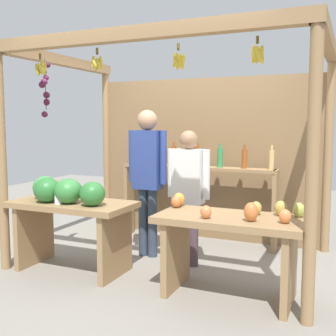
# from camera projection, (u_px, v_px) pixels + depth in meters

# --- Properties ---
(ground_plane) EXTENTS (12.00, 12.00, 0.00)m
(ground_plane) POSITION_uv_depth(u_px,v_px,m) (175.00, 259.00, 4.81)
(ground_plane) COLOR gray
(ground_plane) RESTS_ON ground
(market_stall) EXTENTS (3.21, 2.15, 2.39)m
(market_stall) POSITION_uv_depth(u_px,v_px,m) (190.00, 136.00, 5.09)
(market_stall) COLOR #99754C
(market_stall) RESTS_ON ground
(fruit_counter_left) EXTENTS (1.30, 0.65, 1.00)m
(fruit_counter_left) POSITION_uv_depth(u_px,v_px,m) (68.00, 208.00, 4.37)
(fruit_counter_left) COLOR #99754C
(fruit_counter_left) RESTS_ON ground
(fruit_counter_right) EXTENTS (1.32, 0.64, 0.90)m
(fruit_counter_right) POSITION_uv_depth(u_px,v_px,m) (231.00, 236.00, 3.72)
(fruit_counter_right) COLOR #99754C
(fruit_counter_right) RESTS_ON ground
(bottle_shelf_unit) EXTENTS (2.06, 0.22, 1.34)m
(bottle_shelf_unit) POSITION_uv_depth(u_px,v_px,m) (196.00, 181.00, 5.43)
(bottle_shelf_unit) COLOR #99754C
(bottle_shelf_unit) RESTS_ON ground
(vendor_man) EXTENTS (0.48, 0.23, 1.71)m
(vendor_man) POSITION_uv_depth(u_px,v_px,m) (148.00, 169.00, 4.83)
(vendor_man) COLOR #334050
(vendor_man) RESTS_ON ground
(vendor_woman) EXTENTS (0.48, 0.20, 1.48)m
(vendor_woman) POSITION_uv_depth(u_px,v_px,m) (188.00, 186.00, 4.52)
(vendor_woman) COLOR #513B45
(vendor_woman) RESTS_ON ground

